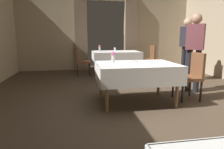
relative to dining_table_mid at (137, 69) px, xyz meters
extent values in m
plane|color=#4C3D2D|center=(-0.01, -0.20, -0.65)|extent=(10.08, 10.08, 0.00)
cube|color=tan|center=(-1.96, 4.00, 0.85)|extent=(2.50, 0.12, 3.00)
cube|color=tan|center=(1.94, 4.00, 0.85)|extent=(2.50, 0.12, 3.00)
cube|color=#7F6B56|center=(-0.93, 3.86, 0.70)|extent=(0.44, 0.14, 2.70)
cube|color=#7F6B56|center=(0.91, 3.86, 0.70)|extent=(0.44, 0.14, 2.70)
cylinder|color=olive|center=(-0.62, -0.40, -0.30)|extent=(0.06, 0.06, 0.71)
cylinder|color=olive|center=(0.62, -0.40, -0.30)|extent=(0.06, 0.06, 0.71)
cylinder|color=olive|center=(-0.62, 0.40, -0.30)|extent=(0.06, 0.06, 0.71)
cylinder|color=olive|center=(0.62, 0.40, -0.30)|extent=(0.06, 0.06, 0.71)
cube|color=olive|center=(0.00, 0.00, 0.07)|extent=(1.39, 0.97, 0.03)
cube|color=white|center=(0.00, 0.00, 0.09)|extent=(1.45, 1.03, 0.01)
cube|color=white|center=(0.00, -0.51, -0.07)|extent=(1.45, 0.02, 0.33)
cube|color=white|center=(0.00, 0.51, -0.07)|extent=(1.45, 0.02, 0.33)
cube|color=white|center=(-0.73, 0.00, -0.07)|extent=(0.02, 1.03, 0.33)
cube|color=white|center=(0.73, 0.00, -0.07)|extent=(0.02, 1.03, 0.33)
cylinder|color=olive|center=(-0.48, 2.52, -0.30)|extent=(0.06, 0.06, 0.71)
cylinder|color=olive|center=(0.82, 2.52, -0.30)|extent=(0.06, 0.06, 0.71)
cylinder|color=olive|center=(-0.48, 3.27, -0.30)|extent=(0.06, 0.06, 0.71)
cylinder|color=olive|center=(0.82, 3.27, -0.30)|extent=(0.06, 0.06, 0.71)
cube|color=olive|center=(0.17, 2.89, 0.07)|extent=(1.46, 0.91, 0.03)
cube|color=white|center=(0.17, 2.89, 0.09)|extent=(1.52, 0.97, 0.01)
cube|color=white|center=(0.17, 2.41, -0.04)|extent=(1.52, 0.02, 0.27)
cube|color=white|center=(0.17, 3.38, -0.04)|extent=(1.52, 0.02, 0.27)
cube|color=white|center=(-0.59, 2.89, -0.04)|extent=(0.02, 0.97, 0.27)
cube|color=white|center=(0.93, 2.89, -0.04)|extent=(0.02, 0.97, 0.27)
cylinder|color=black|center=(0.85, -0.19, -0.44)|extent=(0.04, 0.04, 0.42)
cylinder|color=black|center=(0.85, 0.19, -0.44)|extent=(0.04, 0.04, 0.42)
cylinder|color=black|center=(1.23, -0.19, -0.44)|extent=(0.04, 0.04, 0.42)
cylinder|color=black|center=(1.23, 0.19, -0.44)|extent=(0.04, 0.04, 0.42)
cube|color=brown|center=(1.04, 0.00, -0.22)|extent=(0.44, 0.44, 0.06)
cube|color=brown|center=(1.24, 0.00, 0.04)|extent=(0.05, 0.42, 0.48)
cylinder|color=black|center=(-0.71, 3.06, -0.44)|extent=(0.04, 0.04, 0.42)
cylinder|color=black|center=(-0.71, 2.68, -0.44)|extent=(0.04, 0.04, 0.42)
cylinder|color=black|center=(-1.09, 3.06, -0.44)|extent=(0.04, 0.04, 0.42)
cylinder|color=black|center=(-1.09, 2.68, -0.44)|extent=(0.04, 0.04, 0.42)
cube|color=brown|center=(-0.90, 2.87, -0.22)|extent=(0.44, 0.44, 0.06)
cube|color=brown|center=(-1.10, 2.87, 0.04)|extent=(0.05, 0.42, 0.48)
cylinder|color=black|center=(1.05, 2.73, -0.44)|extent=(0.04, 0.04, 0.42)
cylinder|color=black|center=(1.05, 3.11, -0.44)|extent=(0.04, 0.04, 0.42)
cylinder|color=black|center=(1.43, 2.73, -0.44)|extent=(0.04, 0.04, 0.42)
cylinder|color=black|center=(1.43, 3.11, -0.44)|extent=(0.04, 0.04, 0.42)
cube|color=brown|center=(1.24, 2.92, -0.22)|extent=(0.44, 0.44, 0.06)
cube|color=brown|center=(1.44, 2.92, 0.04)|extent=(0.05, 0.42, 0.48)
cylinder|color=silver|center=(-0.42, 0.13, 0.17)|extent=(0.06, 0.06, 0.15)
sphere|color=#D84C8C|center=(-0.42, 0.13, 0.28)|extent=(0.07, 0.07, 0.07)
cylinder|color=white|center=(0.03, 0.30, 0.11)|extent=(0.18, 0.18, 0.01)
cylinder|color=silver|center=(-0.36, 3.01, 0.17)|extent=(0.06, 0.06, 0.14)
sphere|color=#D84C8C|center=(-0.36, 3.01, 0.27)|extent=(0.07, 0.07, 0.07)
cylinder|color=silver|center=(0.19, 3.21, 0.15)|extent=(0.07, 0.07, 0.11)
cylinder|color=black|center=(1.40, 0.58, -0.18)|extent=(0.12, 0.12, 0.95)
cylinder|color=black|center=(1.54, 0.46, -0.18)|extent=(0.12, 0.12, 0.95)
cube|color=brown|center=(1.47, 0.52, 0.57)|extent=(0.42, 0.40, 0.55)
sphere|color=#9E755B|center=(1.47, 0.52, 0.96)|extent=(0.22, 0.22, 0.22)
cylinder|color=black|center=(1.92, 1.55, -0.18)|extent=(0.12, 0.12, 0.95)
cylinder|color=black|center=(1.90, 1.72, -0.18)|extent=(0.12, 0.12, 0.95)
cube|color=#26262D|center=(1.91, 1.63, 0.57)|extent=(0.26, 0.38, 0.55)
sphere|color=tan|center=(1.91, 1.63, 0.96)|extent=(0.22, 0.22, 0.22)
camera|label=1|loc=(-1.06, -3.52, 0.60)|focal=32.00mm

